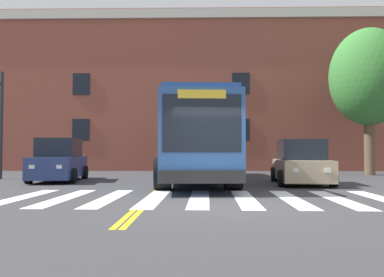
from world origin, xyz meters
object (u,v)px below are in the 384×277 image
street_tree_curbside_large (368,77)px  car_tan_far_lane (301,164)px  city_bus (194,140)px  car_navy_near_lane (59,161)px

street_tree_curbside_large → car_tan_far_lane: bearing=-132.7°
city_bus → car_navy_near_lane: 5.78m
car_navy_near_lane → street_tree_curbside_large: bearing=16.1°
car_navy_near_lane → street_tree_curbside_large: (15.02, 4.35, 4.39)m
car_tan_far_lane → street_tree_curbside_large: bearing=47.3°
car_tan_far_lane → street_tree_curbside_large: (5.17, 5.61, 4.44)m
car_navy_near_lane → street_tree_curbside_large: 16.24m
city_bus → car_tan_far_lane: bearing=-16.4°
car_navy_near_lane → city_bus: bearing=-0.4°
city_bus → street_tree_curbside_large: size_ratio=1.42×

